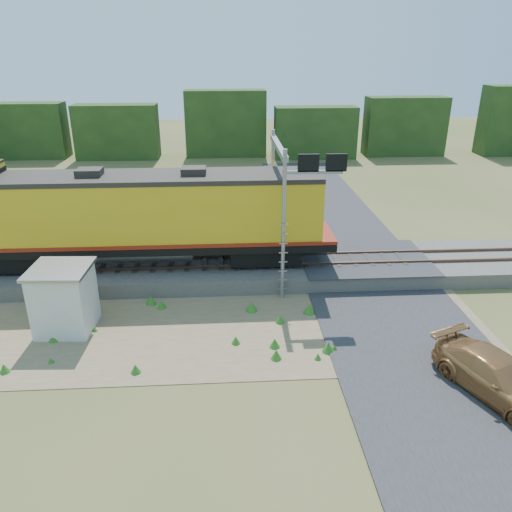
{
  "coord_description": "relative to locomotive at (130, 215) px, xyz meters",
  "views": [
    {
      "loc": [
        -0.58,
        -18.91,
        11.64
      ],
      "look_at": [
        0.8,
        3.0,
        2.4
      ],
      "focal_mm": 35.0,
      "sensor_mm": 36.0,
      "label": 1
    }
  ],
  "objects": [
    {
      "name": "weed_clumps",
      "position": [
        2.05,
        -5.9,
        -3.59
      ],
      "size": [
        15.0,
        6.2,
        0.56
      ],
      "primitive_type": null,
      "color": "#307320",
      "rests_on": "ground"
    },
    {
      "name": "signal_gantry",
      "position": [
        8.06,
        -0.68,
        1.97
      ],
      "size": [
        2.95,
        6.2,
        7.44
      ],
      "color": "gray",
      "rests_on": "ground"
    },
    {
      "name": "shed",
      "position": [
        -2.17,
        -5.12,
        -2.08
      ],
      "size": [
        2.64,
        2.64,
        2.98
      ],
      "rotation": [
        0.0,
        0.0,
        -0.05
      ],
      "color": "silver",
      "rests_on": "ground"
    },
    {
      "name": "tree_line_north",
      "position": [
        5.55,
        32.0,
        -0.52
      ],
      "size": [
        130.0,
        3.0,
        6.5
      ],
      "color": "#1D3814",
      "rests_on": "ground"
    },
    {
      "name": "locomotive",
      "position": [
        0.0,
        0.0,
        0.0
      ],
      "size": [
        20.63,
        3.15,
        5.32
      ],
      "color": "black",
      "rests_on": "rails"
    },
    {
      "name": "rails",
      "position": [
        5.55,
        -0.0,
        -2.71
      ],
      "size": [
        70.0,
        1.54,
        0.16
      ],
      "color": "brown",
      "rests_on": "ballast"
    },
    {
      "name": "dirt_shoulder",
      "position": [
        3.55,
        -5.5,
        -3.57
      ],
      "size": [
        26.0,
        8.0,
        0.03
      ],
      "primitive_type": "cube",
      "color": "#8C7754",
      "rests_on": "ground"
    },
    {
      "name": "car",
      "position": [
        14.55,
        -10.77,
        -2.84
      ],
      "size": [
        3.88,
        5.53,
        1.49
      ],
      "primitive_type": "imported",
      "rotation": [
        0.0,
        0.0,
        0.39
      ],
      "color": "#A46F3D",
      "rests_on": "ground"
    },
    {
      "name": "road",
      "position": [
        12.55,
        -5.26,
        -3.5
      ],
      "size": [
        7.0,
        66.0,
        0.86
      ],
      "color": "#38383A",
      "rests_on": "ground"
    },
    {
      "name": "ballast",
      "position": [
        5.55,
        -0.0,
        -3.19
      ],
      "size": [
        70.0,
        5.0,
        0.8
      ],
      "primitive_type": "cube",
      "color": "slate",
      "rests_on": "ground"
    },
    {
      "name": "ground",
      "position": [
        5.55,
        -6.0,
        -3.59
      ],
      "size": [
        140.0,
        140.0,
        0.0
      ],
      "primitive_type": "plane",
      "color": "#475123",
      "rests_on": "ground"
    }
  ]
}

